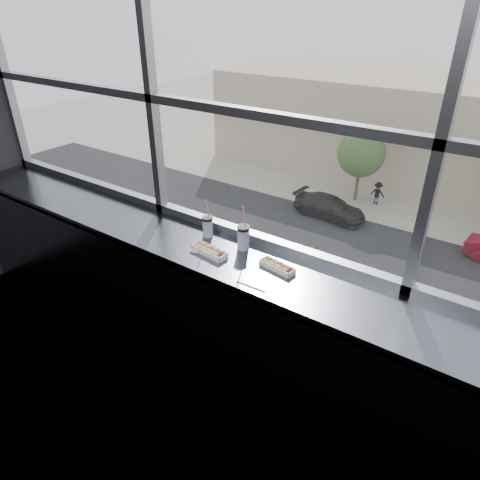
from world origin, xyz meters
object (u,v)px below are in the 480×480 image
Objects in this scene: soda_cup_right at (243,236)px; car_near_b at (300,259)px; hotdog_tray_left at (209,250)px; pedestrian_a at (378,191)px; soda_cup_left at (208,225)px; wrapper at (194,251)px; tree_left at (361,154)px; car_far_a at (330,204)px; hotdog_tray_right at (277,266)px; loose_straw at (251,286)px.

soda_cup_right is 20.84m from car_near_b.
soda_cup_right is (0.15, 0.19, 0.07)m from hotdog_tray_left.
pedestrian_a is (-7.17, 28.36, -11.12)m from soda_cup_right.
soda_cup_left reaches higher than wrapper.
hotdog_tray_left is 30.78m from tree_left.
car_far_a is (-8.84, 24.14, -11.11)m from soda_cup_left.
hotdog_tray_right is 0.04× the size of car_near_b.
soda_cup_left is at bearing -73.29° from tree_left.
soda_cup_left is (-0.17, 0.19, 0.06)m from hotdog_tray_left.
wrapper is 20.89m from car_near_b.
pedestrian_a is 0.38× the size of tree_left.
soda_cup_left is at bearing -160.05° from car_near_b.
soda_cup_left is 28.01m from car_far_a.
tree_left is (-8.45, 28.14, -8.44)m from soda_cup_left.
loose_straw reaches higher than car_near_b.
car_near_b is 12.22m from pedestrian_a.
soda_cup_left is 30.57m from tree_left.
hotdog_tray_left is 0.05× the size of car_far_a.
hotdog_tray_left is at bearing -49.03° from soda_cup_left.
soda_cup_right is at bearing -159.11° from car_near_b.
hotdog_tray_left is 3.10× the size of wrapper.
soda_cup_left is at bearing 106.39° from wrapper.
car_near_b is at bearing 113.21° from wrapper.
pedestrian_a is at bearing -20.73° from car_far_a.
loose_straw is 2.25× the size of wrapper.
loose_straw is 31.05m from tree_left.
soda_cup_left is at bearing -155.33° from car_far_a.
car_far_a is (-9.16, 24.14, -11.12)m from soda_cup_right.
hotdog_tray_left reaches higher than car_far_a.
soda_cup_right reaches higher than car_far_a.
soda_cup_left is 0.05× the size of tree_left.
soda_cup_right is (-0.33, 0.09, 0.07)m from hotdog_tray_right.
pedestrian_a is at bearing 104.18° from soda_cup_right.
car_far_a is (-9.49, 24.23, -11.05)m from hotdog_tray_right.
tree_left reaches higher than pedestrian_a.
hotdog_tray_right is at bearing 19.05° from hotdog_tray_left.
loose_straw is (0.62, -0.36, -0.08)m from soda_cup_left.
car_far_a is (-8.91, 24.37, -11.03)m from wrapper.
soda_cup_right is 3.65× the size of wrapper.
soda_cup_right reaches higher than wrapper.
soda_cup_left is (-0.65, 0.09, 0.06)m from hotdog_tray_right.
hotdog_tray_left is at bearing -159.28° from hotdog_tray_right.
hotdog_tray_left is 0.11m from wrapper.
car_far_a is at bearing 109.44° from loose_straw.
wrapper is 0.02× the size of tree_left.
hotdog_tray_right is 0.04× the size of car_far_a.
hotdog_tray_left reaches higher than pedestrian_a.
hotdog_tray_right reaches higher than car_far_a.
hotdog_tray_right reaches higher than tree_left.
wrapper is (0.07, -0.23, -0.08)m from soda_cup_left.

